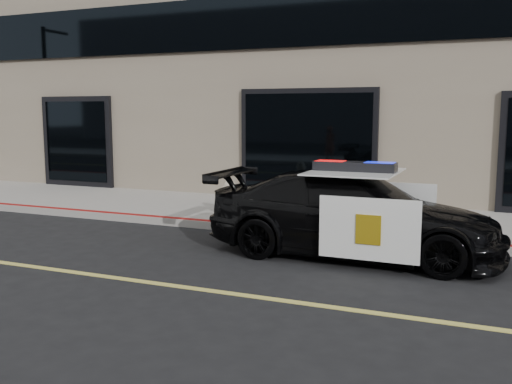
% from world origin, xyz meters
% --- Properties ---
extents(ground, '(120.00, 120.00, 0.00)m').
position_xyz_m(ground, '(0.00, 0.00, 0.00)').
color(ground, black).
rests_on(ground, ground).
extents(sidewalk_n, '(60.00, 3.50, 0.15)m').
position_xyz_m(sidewalk_n, '(0.00, 5.25, 0.07)').
color(sidewalk_n, gray).
rests_on(sidewalk_n, ground).
extents(police_car, '(2.16, 4.70, 1.53)m').
position_xyz_m(police_car, '(1.20, 2.54, 0.69)').
color(police_car, black).
rests_on(police_car, ground).
extents(fire_hydrant, '(0.34, 0.47, 0.75)m').
position_xyz_m(fire_hydrant, '(-1.91, 4.45, 0.50)').
color(fire_hydrant, beige).
rests_on(fire_hydrant, sidewalk_n).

